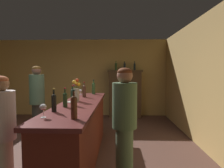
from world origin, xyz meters
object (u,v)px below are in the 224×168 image
Objects in this scene: flower_arrangement at (76,90)px; bartender at (125,122)px; display_bottle_left at (116,66)px; display_cabinet at (125,93)px; patron_redhead at (2,133)px; bar_counter at (80,131)px; display_bottle_center at (135,66)px; wine_bottle_merlot at (74,106)px; wine_bottle_syrah at (94,88)px; display_bottle_midleft at (125,66)px; wine_bottle_riesling at (84,90)px; wine_glass_mid at (43,108)px; wine_bottle_chardonnay at (54,102)px; wine_bottle_malbec at (73,96)px; cheese_plate at (69,102)px; wine_glass_front at (81,91)px; patron_in_navy at (37,100)px; wine_bottle_rose at (65,99)px.

flower_arrangement is 0.26× the size of bartender.
display_bottle_left is at bearing -100.14° from bartender.
display_cabinet reaches higher than patron_redhead.
bar_counter is 3.70m from display_bottle_center.
bar_counter is 1.31m from wine_bottle_merlot.
display_bottle_midleft is at bearing 67.98° from wine_bottle_syrah.
display_bottle_center reaches higher than flower_arrangement.
wine_glass_mid is (-0.16, -1.80, -0.03)m from wine_bottle_riesling.
wine_bottle_syrah is 2.05m from wine_bottle_chardonnay.
wine_bottle_merlot reaches higher than bar_counter.
bartender is at bearing -34.01° from wine_bottle_malbec.
display_bottle_midleft is (1.07, 3.24, 0.72)m from cheese_plate.
patron_redhead is at bearing -106.18° from display_bottle_left.
wine_glass_front reaches higher than cheese_plate.
wine_bottle_syrah is at bearing -104.41° from display_bottle_left.
wine_glass_mid is at bearing -93.13° from wine_bottle_chardonnay.
display_bottle_left is at bearing 79.10° from wine_bottle_chardonnay.
flower_arrangement reaches higher than wine_bottle_merlot.
patron_in_navy is (-1.01, 0.65, -0.28)m from flower_arrangement.
flower_arrangement is 1.47m from patron_redhead.
display_cabinet is 4.18m from wine_bottle_chardonnay.
display_bottle_center is 0.19× the size of bartender.
wine_bottle_riesling is 2.69m from display_bottle_left.
display_bottle_left is (0.51, 1.99, 0.58)m from wine_bottle_syrah.
flower_arrangement is (-0.04, 0.42, 0.05)m from wine_bottle_malbec.
wine_bottle_rose is at bearing -97.16° from wine_bottle_syrah.
display_bottle_left is 0.20× the size of patron_in_navy.
cheese_plate is (-0.35, 1.16, -0.14)m from wine_bottle_merlot.
bartender is (-0.14, -4.06, 0.06)m from display_cabinet.
wine_glass_front is (-0.39, 2.32, -0.06)m from wine_bottle_merlot.
display_cabinet is at bearing 86.86° from patron_in_navy.
cheese_plate is at bearing -101.91° from wine_bottle_syrah.
display_bottle_center is at bearing 70.75° from wine_bottle_chardonnay.
wine_bottle_riesling is 1.13m from wine_bottle_rose.
bartender is (0.97, -1.98, -0.21)m from wine_glass_front.
wine_bottle_chardonnay is 1.00× the size of wine_bottle_malbec.
wine_bottle_chardonnay is 1.84m from patron_in_navy.
wine_bottle_syrah is 1.16× the size of display_bottle_center.
wine_bottle_riesling is at bearing 94.01° from bar_counter.
wine_bottle_rose is at bearing 112.91° from wine_bottle_merlot.
bartender is (0.96, 0.29, -0.24)m from wine_glass_mid.
wine_glass_front is at bearing 96.45° from wine_bottle_malbec.
flower_arrangement is 0.27× the size of patron_redhead.
wine_bottle_rose is 0.18m from wine_bottle_malbec.
cheese_plate is at bearing -88.27° from wine_glass_front.
flower_arrangement is (-0.10, 0.18, 0.70)m from bar_counter.
bartender is (0.94, -0.03, -0.26)m from wine_bottle_chardonnay.
wine_bottle_syrah is at bearing 21.78° from patron_redhead.
bartender is at bearing -87.70° from display_bottle_left.
display_cabinet is 4.06m from bartender.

